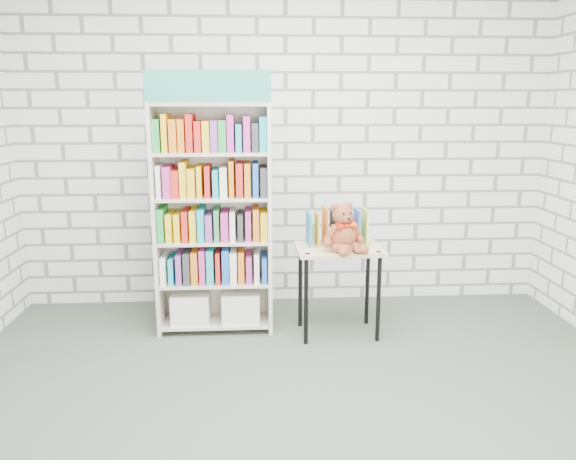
{
  "coord_description": "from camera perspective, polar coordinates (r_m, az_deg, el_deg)",
  "views": [
    {
      "loc": [
        -0.27,
        -2.81,
        1.73
      ],
      "look_at": [
        -0.04,
        0.95,
        0.88
      ],
      "focal_mm": 35.0,
      "sensor_mm": 36.0,
      "label": 1
    }
  ],
  "objects": [
    {
      "name": "teddy_bear",
      "position": [
        4.06,
        5.65,
        -0.17
      ],
      "size": [
        0.32,
        0.32,
        0.35
      ],
      "color": "brown",
      "rests_on": "display_table"
    },
    {
      "name": "display_table",
      "position": [
        4.21,
        5.18,
        -3.01
      ],
      "size": [
        0.65,
        0.46,
        0.68
      ],
      "color": "tan",
      "rests_on": "ground"
    },
    {
      "name": "ground",
      "position": [
        3.31,
        1.81,
        -18.74
      ],
      "size": [
        4.5,
        4.5,
        0.0
      ],
      "primitive_type": "plane",
      "color": "#424A3E",
      "rests_on": "ground"
    },
    {
      "name": "room_shell",
      "position": [
        2.82,
        2.08,
        13.9
      ],
      "size": [
        4.52,
        4.02,
        2.81
      ],
      "color": "silver",
      "rests_on": "ground"
    },
    {
      "name": "bookshelf",
      "position": [
        4.26,
        -7.57,
        1.3
      ],
      "size": [
        0.87,
        0.34,
        1.95
      ],
      "color": "beige",
      "rests_on": "ground"
    },
    {
      "name": "table_books",
      "position": [
        4.26,
        4.98,
        0.31
      ],
      "size": [
        0.45,
        0.21,
        0.26
      ],
      "color": "teal",
      "rests_on": "display_table"
    }
  ]
}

